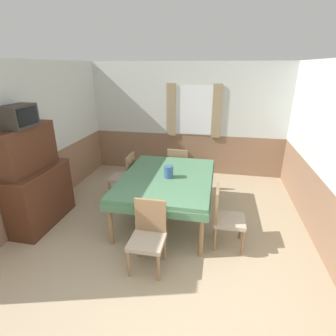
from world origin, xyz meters
TOP-DOWN VIEW (x-y plane):
  - ground_plane at (0.00, 0.00)m, footprint 16.00×16.00m
  - wall_back at (0.01, 4.42)m, footprint 4.96×0.10m
  - wall_left at (-2.31, 2.20)m, footprint 0.05×4.80m
  - wall_right at (2.31, 2.20)m, footprint 0.05×4.80m
  - dining_table at (-0.03, 2.19)m, footprint 1.51×2.00m
  - chair_left_far at (-1.00, 2.77)m, footprint 0.44×0.44m
  - chair_head_window at (-0.03, 3.40)m, footprint 0.44×0.44m
  - chair_right_near at (0.93, 1.61)m, footprint 0.44×0.44m
  - chair_head_near at (-0.03, 0.97)m, footprint 0.44×0.44m
  - sideboard at (-2.05, 1.61)m, footprint 0.46×1.20m
  - tv at (-2.05, 1.51)m, footprint 0.29×0.49m
  - vase at (-0.00, 2.15)m, footprint 0.15×0.15m

SIDE VIEW (x-z plane):
  - ground_plane at x=0.00m, z-range 0.00..0.00m
  - chair_left_far at x=-1.00m, z-range 0.03..0.94m
  - chair_head_window at x=-0.03m, z-range 0.03..0.94m
  - chair_right_near at x=0.93m, z-range 0.03..0.94m
  - chair_head_near at x=-0.03m, z-range 0.03..0.94m
  - dining_table at x=-0.03m, z-range 0.29..1.07m
  - sideboard at x=-2.05m, z-range -0.13..1.53m
  - vase at x=0.00m, z-range 0.78..0.98m
  - wall_left at x=-2.31m, z-range 0.00..2.60m
  - wall_right at x=2.31m, z-range 0.00..2.60m
  - wall_back at x=0.01m, z-range 0.01..2.61m
  - tv at x=-2.05m, z-range 1.66..1.99m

